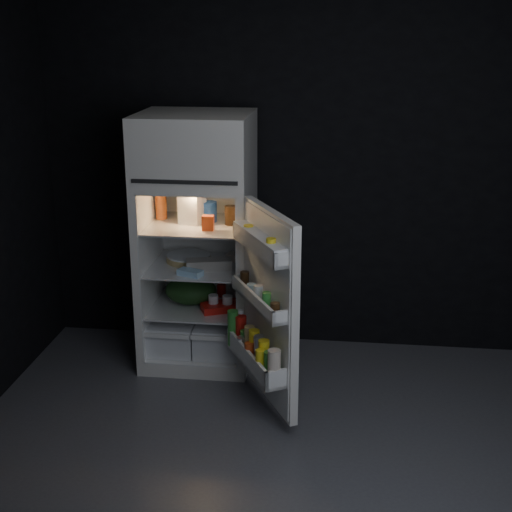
# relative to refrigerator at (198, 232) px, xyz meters

# --- Properties ---
(floor) EXTENTS (4.00, 3.40, 0.00)m
(floor) POSITION_rel_refrigerator_xyz_m (0.81, -1.32, -0.96)
(floor) COLOR #515156
(floor) RESTS_ON ground
(wall_back) EXTENTS (4.00, 0.00, 2.70)m
(wall_back) POSITION_rel_refrigerator_xyz_m (0.81, 0.38, 0.39)
(wall_back) COLOR black
(wall_back) RESTS_ON ground
(wall_front) EXTENTS (4.00, 0.00, 2.70)m
(wall_front) POSITION_rel_refrigerator_xyz_m (0.81, -3.02, 0.39)
(wall_front) COLOR black
(wall_front) RESTS_ON ground
(refrigerator) EXTENTS (0.76, 0.71, 1.78)m
(refrigerator) POSITION_rel_refrigerator_xyz_m (0.00, 0.00, 0.00)
(refrigerator) COLOR white
(refrigerator) RESTS_ON ground
(fridge_door) EXTENTS (0.51, 0.72, 1.22)m
(fridge_door) POSITION_rel_refrigerator_xyz_m (0.55, -0.71, -0.28)
(fridge_door) COLOR white
(fridge_door) RESTS_ON ground
(milk_jug) EXTENTS (0.18, 0.18, 0.24)m
(milk_jug) POSITION_rel_refrigerator_xyz_m (-0.03, -0.02, 0.19)
(milk_jug) COLOR white
(milk_jug) RESTS_ON refrigerator
(mayo_jar) EXTENTS (0.13, 0.13, 0.14)m
(mayo_jar) POSITION_rel_refrigerator_xyz_m (0.08, 0.03, 0.14)
(mayo_jar) COLOR #1D479E
(mayo_jar) RESTS_ON refrigerator
(jam_jar) EXTENTS (0.10, 0.10, 0.13)m
(jam_jar) POSITION_rel_refrigerator_xyz_m (0.24, -0.03, 0.14)
(jam_jar) COLOR black
(jam_jar) RESTS_ON refrigerator
(amber_bottle) EXTENTS (0.10, 0.10, 0.22)m
(amber_bottle) POSITION_rel_refrigerator_xyz_m (-0.27, 0.06, 0.18)
(amber_bottle) COLOR #C3541F
(amber_bottle) RESTS_ON refrigerator
(small_carton) EXTENTS (0.08, 0.06, 0.10)m
(small_carton) POSITION_rel_refrigerator_xyz_m (0.11, -0.19, 0.12)
(small_carton) COLOR #C23F16
(small_carton) RESTS_ON refrigerator
(egg_carton) EXTENTS (0.33, 0.19, 0.07)m
(egg_carton) POSITION_rel_refrigerator_xyz_m (0.10, -0.12, -0.19)
(egg_carton) COLOR gray
(egg_carton) RESTS_ON refrigerator
(pie) EXTENTS (0.39, 0.39, 0.04)m
(pie) POSITION_rel_refrigerator_xyz_m (-0.08, 0.03, -0.21)
(pie) COLOR tan
(pie) RESTS_ON refrigerator
(flat_package) EXTENTS (0.19, 0.14, 0.04)m
(flat_package) POSITION_rel_refrigerator_xyz_m (-0.00, -0.27, -0.21)
(flat_package) COLOR #95C4E7
(flat_package) RESTS_ON refrigerator
(wrapped_pkg) EXTENTS (0.15, 0.13, 0.05)m
(wrapped_pkg) POSITION_rel_refrigerator_xyz_m (0.26, 0.09, -0.20)
(wrapped_pkg) COLOR beige
(wrapped_pkg) RESTS_ON refrigerator
(produce_bag) EXTENTS (0.41, 0.36, 0.20)m
(produce_bag) POSITION_rel_refrigerator_xyz_m (-0.06, -0.02, -0.43)
(produce_bag) COLOR #193815
(produce_bag) RESTS_ON refrigerator
(yogurt_tray) EXTENTS (0.32, 0.25, 0.05)m
(yogurt_tray) POSITION_rel_refrigerator_xyz_m (0.19, -0.13, -0.50)
(yogurt_tray) COLOR red
(yogurt_tray) RESTS_ON refrigerator
(small_can_red) EXTENTS (0.08, 0.08, 0.09)m
(small_can_red) POSITION_rel_refrigerator_xyz_m (0.14, 0.15, -0.48)
(small_can_red) COLOR red
(small_can_red) RESTS_ON refrigerator
(small_can_silver) EXTENTS (0.07, 0.07, 0.09)m
(small_can_silver) POSITION_rel_refrigerator_xyz_m (0.27, 0.07, -0.48)
(small_can_silver) COLOR silver
(small_can_silver) RESTS_ON refrigerator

